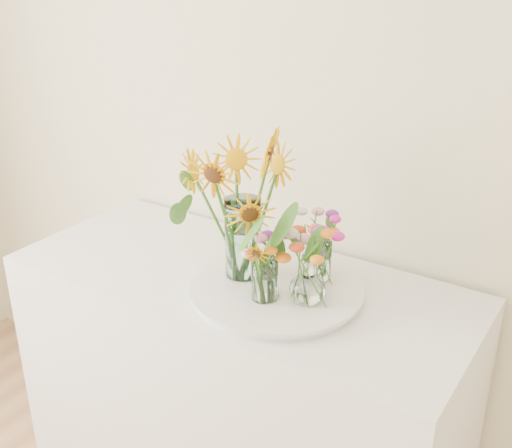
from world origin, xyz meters
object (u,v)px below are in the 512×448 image
object	(u,v)px
counter	(240,398)
mason_jar	(243,239)
small_vase_b	(308,279)
small_vase_a	(265,280)
tray	(276,291)
small_vase_c	(319,261)

from	to	relation	value
counter	mason_jar	size ratio (longest dim) A/B	5.88
small_vase_b	small_vase_a	bearing A→B (deg)	-153.78
counter	mason_jar	bearing A→B (deg)	-38.04
mason_jar	small_vase_a	world-z (taller)	mason_jar
mason_jar	tray	bearing A→B (deg)	-3.06
counter	small_vase_b	xyz separation A→B (m)	(0.26, -0.06, 0.55)
small_vase_a	tray	bearing A→B (deg)	96.39
small_vase_c	mason_jar	bearing A→B (deg)	-153.53
counter	mason_jar	xyz separation A→B (m)	(0.03, -0.03, 0.59)
tray	small_vase_b	bearing A→B (deg)	-12.45
mason_jar	small_vase_a	size ratio (longest dim) A/B	1.95
small_vase_a	small_vase_c	world-z (taller)	same
counter	small_vase_b	distance (m)	0.61
tray	small_vase_a	bearing A→B (deg)	-83.61
tray	mason_jar	xyz separation A→B (m)	(-0.12, 0.01, 0.13)
small_vase_b	counter	bearing A→B (deg)	167.80
tray	small_vase_b	xyz separation A→B (m)	(0.11, -0.02, 0.08)
counter	tray	xyz separation A→B (m)	(0.15, -0.03, 0.46)
small_vase_b	mason_jar	bearing A→B (deg)	172.29
tray	mason_jar	bearing A→B (deg)	176.94
mason_jar	small_vase_c	size ratio (longest dim) A/B	1.96
small_vase_b	small_vase_c	bearing A→B (deg)	104.39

